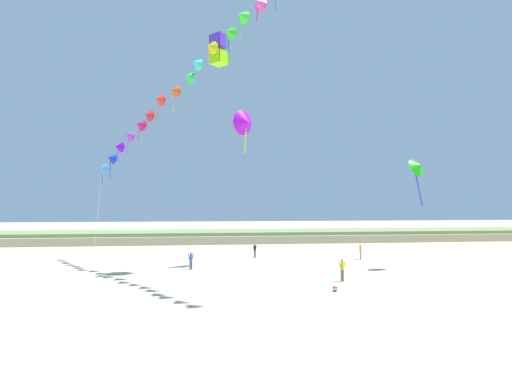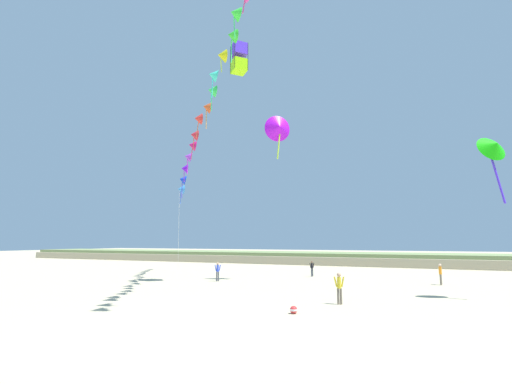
% 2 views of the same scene
% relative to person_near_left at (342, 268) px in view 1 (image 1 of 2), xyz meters
% --- Properties ---
extents(ground_plane, '(240.00, 240.00, 0.00)m').
position_rel_person_near_left_xyz_m(ground_plane, '(-6.72, -6.07, -0.98)').
color(ground_plane, '#C1B28E').
extents(dune_ridge, '(120.00, 11.56, 1.67)m').
position_rel_person_near_left_xyz_m(dune_ridge, '(-6.72, 34.80, -0.15)').
color(dune_ridge, tan).
rests_on(dune_ridge, ground).
extents(person_near_left, '(0.59, 0.27, 1.70)m').
position_rel_person_near_left_xyz_m(person_near_left, '(0.00, 0.00, 0.00)').
color(person_near_left, '#726656').
rests_on(person_near_left, ground).
extents(person_near_right, '(0.43, 0.41, 1.50)m').
position_rel_person_near_left_xyz_m(person_near_right, '(-4.94, 14.12, -0.12)').
color(person_near_right, '#474C56').
rests_on(person_near_right, ground).
extents(person_mid_center, '(0.27, 0.57, 1.65)m').
position_rel_person_near_left_xyz_m(person_mid_center, '(6.04, 11.58, -0.03)').
color(person_mid_center, '#726656').
rests_on(person_mid_center, ground).
extents(person_far_left, '(0.53, 0.33, 1.60)m').
position_rel_person_near_left_xyz_m(person_far_left, '(-11.54, 7.00, -0.06)').
color(person_far_left, '#474C56').
rests_on(person_far_left, ground).
extents(kite_banner_string, '(23.67, 22.81, 27.60)m').
position_rel_person_near_left_xyz_m(kite_banner_string, '(-10.32, 4.46, 17.43)').
color(kite_banner_string, '#3889D8').
extents(large_kite_low_lead, '(2.48, 2.17, 4.23)m').
position_rel_person_near_left_xyz_m(large_kite_low_lead, '(-6.49, 8.92, 12.76)').
color(large_kite_low_lead, '#B412EA').
extents(large_kite_mid_trail, '(1.76, 1.76, 2.61)m').
position_rel_person_near_left_xyz_m(large_kite_mid_trail, '(-9.11, 5.94, 18.56)').
color(large_kite_mid_trail, '#99E70C').
extents(large_kite_high_solo, '(2.21, 2.03, 4.55)m').
position_rel_person_near_left_xyz_m(large_kite_high_solo, '(8.90, 4.85, 8.23)').
color(large_kite_high_solo, '#18D40D').
extents(beach_ball, '(0.36, 0.36, 0.36)m').
position_rel_person_near_left_xyz_m(beach_ball, '(-1.65, -3.30, -0.80)').
color(beach_ball, red).
rests_on(beach_ball, ground).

